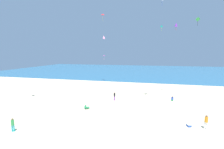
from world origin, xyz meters
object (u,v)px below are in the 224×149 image
kite_magenta (104,56)px  kite_green (198,19)px  person_1 (172,99)px  person_0 (13,124)px  cooler_box (189,125)px  kite_red (103,14)px  beach_chair_far_right (86,107)px  person_2 (206,121)px  kite_teal (162,27)px  person_3 (114,96)px  kite_purple (176,25)px  kite_pink (104,37)px

kite_magenta → kite_green: size_ratio=1.04×
person_1 → person_0: bearing=-36.2°
cooler_box → person_0: bearing=-163.3°
kite_red → beach_chair_far_right: bearing=-84.8°
kite_magenta → beach_chair_far_right: bearing=-80.7°
person_2 → kite_green: bearing=-2.0°
cooler_box → kite_red: 25.18m
kite_teal → kite_magenta: (-14.01, 6.69, -5.91)m
cooler_box → kite_teal: size_ratio=0.44×
person_3 → kite_magenta: bearing=87.2°
person_0 → person_3: size_ratio=0.99×
kite_red → person_1: bearing=-20.3°
kite_purple → kite_green: bearing=-32.1°
person_2 → person_0: bearing=110.9°
person_3 → cooler_box: bearing=-60.9°
person_1 → person_3: 9.65m
person_3 → beach_chair_far_right: bearing=-147.5°
beach_chair_far_right → person_0: person_0 is taller
kite_pink → person_0: bearing=-93.1°
cooler_box → kite_pink: (-15.91, 21.99, 11.89)m
person_3 → kite_teal: 16.97m
kite_magenta → kite_teal: bearing=-25.5°
kite_teal → kite_red: 12.16m
person_3 → kite_purple: bearing=5.5°
kite_teal → kite_purple: kite_teal is taller
cooler_box → kite_pink: kite_pink is taller
kite_pink → person_3: bearing=-67.5°
cooler_box → kite_magenta: bearing=125.4°
cooler_box → person_1: 9.22m
kite_red → person_0: bearing=-100.5°
person_0 → kite_pink: 29.45m
kite_purple → kite_green: (2.93, -1.84, 0.33)m
cooler_box → kite_purple: (0.20, 12.85, 12.73)m
beach_chair_far_right → kite_purple: 20.90m
person_0 → kite_magenta: (1.36, 27.78, 6.39)m
kite_green → person_0: bearing=-141.7°
person_2 → kite_green: size_ratio=1.10×
person_3 → kite_red: bearing=94.8°
kite_purple → kite_magenta: bearing=149.1°
kite_teal → kite_green: 7.10m
person_1 → beach_chair_far_right: bearing=-47.2°
person_0 → kite_pink: size_ratio=1.07×
kite_teal → kite_purple: 3.77m
person_3 → kite_green: kite_green is taller
person_1 → person_2: size_ratio=0.48×
beach_chair_far_right → person_3: bearing=12.8°
kite_purple → cooler_box: bearing=-90.9°
kite_red → kite_pink: (-2.11, 7.81, -3.68)m
person_3 → kite_red: kite_red is taller
kite_teal → kite_pink: size_ratio=0.93×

